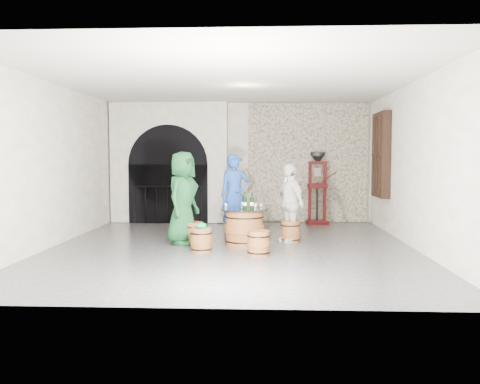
{
  "coord_description": "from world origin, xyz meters",
  "views": [
    {
      "loc": [
        0.62,
        -9.75,
        1.76
      ],
      "look_at": [
        0.14,
        0.4,
        1.05
      ],
      "focal_mm": 38.0,
      "sensor_mm": 36.0,
      "label": 1
    }
  ],
  "objects_px": {
    "wine_bottle_center": "(252,202)",
    "side_barrel": "(233,213)",
    "barrel_table": "(244,227)",
    "person_green": "(183,198)",
    "barrel_stool_near_right": "(259,243)",
    "barrel_stool_left": "(193,233)",
    "person_blue": "(235,195)",
    "wine_bottle_left": "(245,202)",
    "barrel_stool_near_left": "(201,240)",
    "barrel_stool_right": "(291,232)",
    "person_white": "(290,203)",
    "barrel_stool_far": "(236,227)",
    "corking_press": "(317,182)",
    "wine_bottle_right": "(244,202)"
  },
  "relations": [
    {
      "from": "person_white",
      "to": "corking_press",
      "type": "height_order",
      "value": "corking_press"
    },
    {
      "from": "barrel_stool_near_right",
      "to": "barrel_stool_right",
      "type": "bearing_deg",
      "value": 66.13
    },
    {
      "from": "barrel_table",
      "to": "barrel_stool_near_right",
      "type": "distance_m",
      "value": 1.05
    },
    {
      "from": "person_green",
      "to": "corking_press",
      "type": "distance_m",
      "value": 4.34
    },
    {
      "from": "wine_bottle_center",
      "to": "side_barrel",
      "type": "height_order",
      "value": "wine_bottle_center"
    },
    {
      "from": "barrel_stool_left",
      "to": "person_blue",
      "type": "bearing_deg",
      "value": 53.81
    },
    {
      "from": "person_blue",
      "to": "wine_bottle_center",
      "type": "xyz_separation_m",
      "value": [
        0.4,
        -1.24,
        -0.04
      ]
    },
    {
      "from": "barrel_stool_left",
      "to": "barrel_stool_near_right",
      "type": "xyz_separation_m",
      "value": [
        1.32,
        -1.13,
        0.0
      ]
    },
    {
      "from": "person_white",
      "to": "barrel_stool_right",
      "type": "bearing_deg",
      "value": 88.18
    },
    {
      "from": "barrel_table",
      "to": "person_green",
      "type": "height_order",
      "value": "person_green"
    },
    {
      "from": "barrel_stool_left",
      "to": "wine_bottle_center",
      "type": "bearing_deg",
      "value": -8.49
    },
    {
      "from": "wine_bottle_left",
      "to": "wine_bottle_center",
      "type": "relative_size",
      "value": 1.0
    },
    {
      "from": "person_blue",
      "to": "side_barrel",
      "type": "distance_m",
      "value": 1.92
    },
    {
      "from": "barrel_stool_left",
      "to": "person_blue",
      "type": "xyz_separation_m",
      "value": [
        0.78,
        1.06,
        0.69
      ]
    },
    {
      "from": "person_blue",
      "to": "wine_bottle_left",
      "type": "bearing_deg",
      "value": -96.63
    },
    {
      "from": "person_blue",
      "to": "corking_press",
      "type": "xyz_separation_m",
      "value": [
        2.03,
        2.09,
        0.18
      ]
    },
    {
      "from": "person_blue",
      "to": "wine_bottle_center",
      "type": "distance_m",
      "value": 1.3
    },
    {
      "from": "person_green",
      "to": "wine_bottle_left",
      "type": "xyz_separation_m",
      "value": [
        1.26,
        -0.22,
        -0.06
      ]
    },
    {
      "from": "corking_press",
      "to": "person_green",
      "type": "bearing_deg",
      "value": -143.56
    },
    {
      "from": "barrel_table",
      "to": "person_green",
      "type": "distance_m",
      "value": 1.38
    },
    {
      "from": "barrel_stool_left",
      "to": "person_blue",
      "type": "distance_m",
      "value": 1.49
    },
    {
      "from": "wine_bottle_left",
      "to": "barrel_stool_near_right",
      "type": "bearing_deg",
      "value": -73.37
    },
    {
      "from": "person_white",
      "to": "barrel_stool_left",
      "type": "bearing_deg",
      "value": -108.65
    },
    {
      "from": "barrel_stool_far",
      "to": "barrel_stool_near_left",
      "type": "distance_m",
      "value": 1.8
    },
    {
      "from": "barrel_stool_left",
      "to": "barrel_stool_near_left",
      "type": "xyz_separation_m",
      "value": [
        0.26,
        -0.84,
        0.0
      ]
    },
    {
      "from": "person_white",
      "to": "wine_bottle_left",
      "type": "distance_m",
      "value": 1.03
    },
    {
      "from": "barrel_stool_near_right",
      "to": "side_barrel",
      "type": "height_order",
      "value": "side_barrel"
    },
    {
      "from": "barrel_table",
      "to": "side_barrel",
      "type": "xyz_separation_m",
      "value": [
        -0.4,
        3.01,
        -0.06
      ]
    },
    {
      "from": "person_blue",
      "to": "wine_bottle_right",
      "type": "height_order",
      "value": "person_blue"
    },
    {
      "from": "wine_bottle_center",
      "to": "side_barrel",
      "type": "bearing_deg",
      "value": 100.22
    },
    {
      "from": "barrel_stool_near_right",
      "to": "corking_press",
      "type": "relative_size",
      "value": 0.24
    },
    {
      "from": "barrel_stool_near_right",
      "to": "wine_bottle_center",
      "type": "height_order",
      "value": "wine_bottle_center"
    },
    {
      "from": "barrel_stool_right",
      "to": "corking_press",
      "type": "distance_m",
      "value": 3.08
    },
    {
      "from": "barrel_stool_right",
      "to": "barrel_stool_far",
      "type": "bearing_deg",
      "value": 153.87
    },
    {
      "from": "corking_press",
      "to": "side_barrel",
      "type": "bearing_deg",
      "value": 177.72
    },
    {
      "from": "corking_press",
      "to": "barrel_stool_right",
      "type": "bearing_deg",
      "value": -116.03
    },
    {
      "from": "barrel_table",
      "to": "wine_bottle_center",
      "type": "bearing_deg",
      "value": -15.53
    },
    {
      "from": "wine_bottle_center",
      "to": "person_green",
      "type": "bearing_deg",
      "value": 171.67
    },
    {
      "from": "barrel_stool_far",
      "to": "wine_bottle_right",
      "type": "bearing_deg",
      "value": -76.8
    },
    {
      "from": "person_blue",
      "to": "wine_bottle_left",
      "type": "distance_m",
      "value": 1.28
    },
    {
      "from": "person_green",
      "to": "barrel_stool_right",
      "type": "bearing_deg",
      "value": -63.71
    },
    {
      "from": "barrel_stool_near_right",
      "to": "barrel_stool_near_left",
      "type": "xyz_separation_m",
      "value": [
        -1.06,
        0.29,
        0.0
      ]
    },
    {
      "from": "corking_press",
      "to": "wine_bottle_left",
      "type": "bearing_deg",
      "value": -127.33
    },
    {
      "from": "barrel_table",
      "to": "wine_bottle_left",
      "type": "bearing_deg",
      "value": -76.62
    },
    {
      "from": "wine_bottle_left",
      "to": "barrel_stool_right",
      "type": "bearing_deg",
      "value": 28.81
    },
    {
      "from": "barrel_stool_left",
      "to": "side_barrel",
      "type": "relative_size",
      "value": 0.73
    },
    {
      "from": "person_blue",
      "to": "person_white",
      "type": "height_order",
      "value": "person_blue"
    },
    {
      "from": "barrel_stool_left",
      "to": "wine_bottle_left",
      "type": "distance_m",
      "value": 1.24
    },
    {
      "from": "barrel_table",
      "to": "person_green",
      "type": "xyz_separation_m",
      "value": [
        -1.24,
        0.16,
        0.57
      ]
    },
    {
      "from": "barrel_stool_near_right",
      "to": "corking_press",
      "type": "height_order",
      "value": "corking_press"
    }
  ]
}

